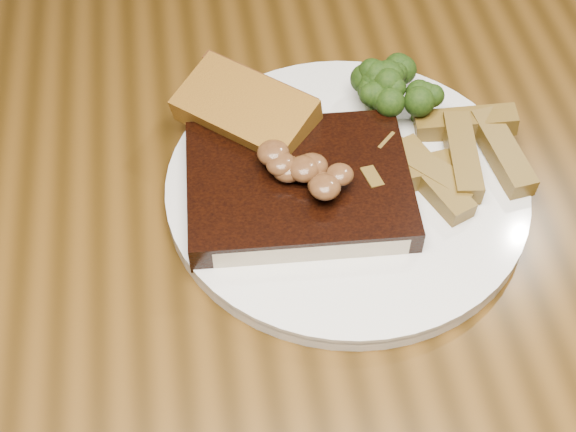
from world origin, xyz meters
The scene contains 8 objects.
dining_table centered at (0.00, 0.00, 0.66)m, with size 1.60×0.90×0.75m.
plate centered at (0.07, 0.04, 0.76)m, with size 0.31×0.31×0.01m, color white.
steak centered at (0.03, 0.03, 0.78)m, with size 0.19×0.14×0.03m, color black.
steak_bone centered at (0.03, -0.03, 0.77)m, with size 0.16×0.01×0.02m, color beige.
mushroom_pile centered at (0.04, 0.03, 0.80)m, with size 0.08×0.08×0.03m, color brown, non-canonical shape.
garlic_bread centered at (-0.01, 0.11, 0.77)m, with size 0.12×0.06×0.03m, color #94651A.
potato_wedges centered at (0.16, 0.05, 0.77)m, with size 0.12×0.12×0.02m, color brown, non-canonical shape.
broccoli_cluster centered at (0.12, 0.12, 0.78)m, with size 0.08×0.08×0.04m, color #243C0D, non-canonical shape.
Camera 1 is at (-0.04, -0.40, 1.29)m, focal length 50.00 mm.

